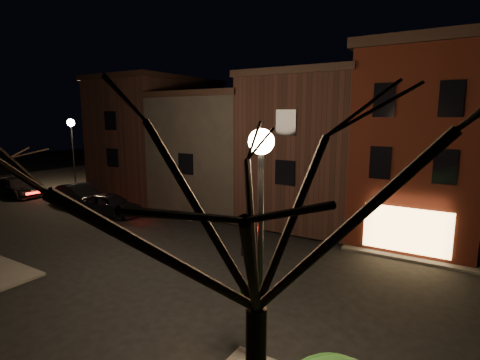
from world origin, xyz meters
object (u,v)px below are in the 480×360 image
street_lamp_near (261,189)px  parked_car_b (79,195)px  street_lamp_far (72,136)px  traffic_signal (249,271)px  bare_tree_right (258,164)px  parked_car_a (111,204)px  parked_car_c (16,187)px

street_lamp_near → parked_car_b: bearing=155.2°
street_lamp_far → street_lamp_near: bearing=-25.8°
traffic_signal → bare_tree_right: bare_tree_right is taller
street_lamp_near → traffic_signal: (-0.60, 0.49, -2.37)m
traffic_signal → parked_car_a: (-16.28, 8.68, -2.01)m
parked_car_b → parked_car_c: parked_car_b is taller
street_lamp_near → parked_car_c: (-29.01, 9.09, -4.40)m
traffic_signal → street_lamp_far: bearing=154.5°
traffic_signal → bare_tree_right: size_ratio=0.48×
parked_car_c → parked_car_a: bearing=-88.7°
street_lamp_far → parked_car_c: street_lamp_far is taller
parked_car_b → traffic_signal: bearing=-111.1°
street_lamp_near → parked_car_c: street_lamp_near is taller
bare_tree_right → parked_car_c: (-30.31, 11.59, -5.37)m
street_lamp_far → traffic_signal: bearing=-25.5°
street_lamp_far → parked_car_a: bearing=-20.0°
bare_tree_right → traffic_signal: bearing=122.4°
parked_car_b → parked_car_c: bearing=99.1°
parked_car_c → bare_tree_right: bearing=-110.0°
parked_car_c → parked_car_b: bearing=-83.2°
bare_tree_right → parked_car_c: size_ratio=1.59×
traffic_signal → parked_car_c: traffic_signal is taller
traffic_signal → parked_car_a: traffic_signal is taller
parked_car_a → bare_tree_right: bearing=-127.5°
traffic_signal → bare_tree_right: (1.90, -2.99, 3.34)m
street_lamp_near → traffic_signal: bearing=140.6°
parked_car_c → street_lamp_near: bearing=-106.5°
street_lamp_near → parked_car_b: street_lamp_near is taller
street_lamp_far → parked_car_b: bearing=-31.4°
traffic_signal → parked_car_b: traffic_signal is taller
street_lamp_near → parked_car_c: size_ratio=1.21×
street_lamp_near → bare_tree_right: size_ratio=0.76×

